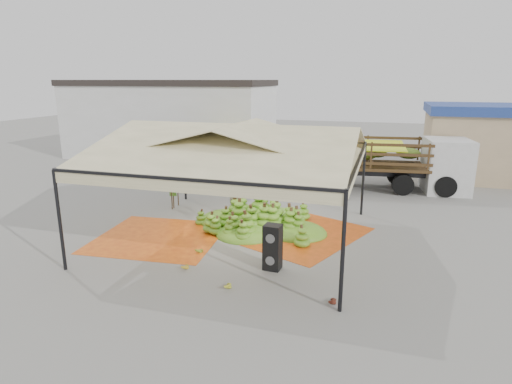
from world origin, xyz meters
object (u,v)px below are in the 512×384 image
(truck_right, at_px, (395,158))
(speaker_stack, at_px, (273,247))
(vendor, at_px, (234,194))
(banana_heap, at_px, (263,214))
(truck_left, at_px, (234,150))

(truck_right, bearing_deg, speaker_stack, -113.92)
(vendor, bearing_deg, banana_heap, 157.90)
(banana_heap, xyz_separation_m, vendor, (-1.74, 1.68, 0.19))
(banana_heap, distance_m, speaker_stack, 3.60)
(banana_heap, relative_size, speaker_stack, 3.90)
(vendor, distance_m, truck_right, 8.82)
(banana_heap, height_order, vendor, vendor)
(vendor, xyz_separation_m, truck_right, (6.43, 5.97, 0.85))
(banana_heap, height_order, truck_left, truck_left)
(banana_heap, bearing_deg, speaker_stack, -69.36)
(speaker_stack, height_order, vendor, vendor)
(speaker_stack, xyz_separation_m, vendor, (-3.01, 5.05, 0.08))
(vendor, bearing_deg, truck_left, -48.42)
(speaker_stack, distance_m, truck_right, 11.58)
(banana_heap, xyz_separation_m, speaker_stack, (1.27, -3.36, 0.11))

